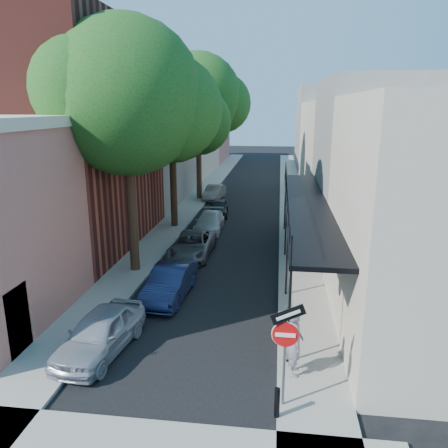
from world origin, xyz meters
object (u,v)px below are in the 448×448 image
(parked_car_a, at_px, (100,333))
(parked_car_b, at_px, (170,283))
(parked_car_f, at_px, (214,193))
(oak_near, at_px, (138,100))
(oak_far, at_px, (204,98))
(sign_post, at_px, (286,338))
(bollard, at_px, (277,403))
(parked_car_c, at_px, (192,245))
(pedestrian, at_px, (295,342))
(parked_car_e, at_px, (218,208))
(parked_car_d, at_px, (209,222))
(oak_mid, at_px, (178,116))

(parked_car_a, height_order, parked_car_b, parked_car_a)
(parked_car_a, bearing_deg, parked_car_f, 97.08)
(oak_near, relative_size, oak_far, 0.96)
(sign_post, bearing_deg, parked_car_f, 102.31)
(bollard, xyz_separation_m, parked_car_c, (-4.53, 12.02, 0.09))
(pedestrian, bearing_deg, parked_car_b, 41.53)
(parked_car_e, relative_size, pedestrian, 1.71)
(oak_near, relative_size, parked_car_a, 2.85)
(parked_car_b, distance_m, parked_car_c, 5.22)
(oak_near, height_order, oak_far, oak_far)
(parked_car_a, relative_size, pedestrian, 2.00)
(parked_car_b, bearing_deg, parked_car_e, 93.28)
(bollard, bearing_deg, parked_car_c, 110.65)
(bollard, distance_m, parked_car_d, 17.50)
(parked_car_a, bearing_deg, oak_far, 99.05)
(bollard, bearing_deg, sign_post, 71.44)
(parked_car_b, xyz_separation_m, parked_car_c, (-0.11, 5.22, -0.05))
(parked_car_e, relative_size, parked_car_f, 0.93)
(sign_post, height_order, parked_car_c, sign_post)
(parked_car_c, height_order, parked_car_f, parked_car_c)
(parked_car_a, xyz_separation_m, parked_car_b, (1.18, 4.31, -0.02))
(bollard, height_order, parked_car_b, parked_car_b)
(oak_mid, height_order, parked_car_e, oak_mid)
(parked_car_a, xyz_separation_m, parked_car_f, (0.08, 24.00, -0.07))
(sign_post, height_order, oak_far, oak_far)
(bollard, height_order, pedestrian, pedestrian)
(parked_car_b, distance_m, parked_car_f, 19.73)
(parked_car_a, distance_m, parked_car_b, 4.47)
(parked_car_c, relative_size, parked_car_e, 1.28)
(pedestrian, bearing_deg, parked_car_e, 10.84)
(oak_near, bearing_deg, parked_car_d, 74.68)
(oak_far, bearing_deg, oak_near, -90.04)
(sign_post, bearing_deg, parked_car_c, 112.09)
(bollard, bearing_deg, parked_car_e, 101.85)
(parked_car_c, distance_m, parked_car_d, 4.92)
(oak_near, distance_m, parked_car_c, 7.83)
(oak_far, relative_size, parked_car_e, 3.48)
(parked_car_d, bearing_deg, pedestrian, -73.07)
(parked_car_e, bearing_deg, bollard, -83.30)
(oak_near, xyz_separation_m, oak_mid, (-0.05, 7.97, -0.82))
(pedestrian, bearing_deg, sign_post, 164.46)
(parked_car_b, bearing_deg, parked_car_d, 93.25)
(parked_car_f, bearing_deg, bollard, -72.82)
(oak_far, relative_size, pedestrian, 5.95)
(parked_car_b, height_order, parked_car_e, parked_car_b)
(parked_car_c, bearing_deg, bollard, -68.62)
(oak_mid, bearing_deg, sign_post, -69.14)
(parked_car_f, bearing_deg, parked_car_a, -84.78)
(sign_post, relative_size, parked_car_c, 0.68)
(oak_near, distance_m, parked_car_f, 18.27)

